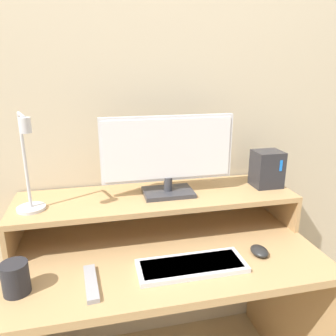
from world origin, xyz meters
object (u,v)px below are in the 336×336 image
object	(u,v)px
remote_control	(91,283)
mug	(15,278)
mouse	(259,251)
desk_lamp	(28,174)
router_dock	(267,169)
keyboard	(191,266)
monitor	(168,154)

from	to	relation	value
remote_control	mug	xyz separation A→B (m)	(-0.23, 0.02, 0.04)
mouse	remote_control	world-z (taller)	mouse
desk_lamp	router_dock	bearing A→B (deg)	4.20
desk_lamp	mouse	distance (m)	0.90
keyboard	mouse	xyz separation A→B (m)	(0.28, 0.03, 0.00)
desk_lamp	mug	size ratio (longest dim) A/B	3.57
router_dock	mouse	size ratio (longest dim) A/B	1.92
remote_control	mug	size ratio (longest dim) A/B	1.84
router_dock	mouse	bearing A→B (deg)	-120.36
keyboard	mug	size ratio (longest dim) A/B	3.70
desk_lamp	mouse	world-z (taller)	desk_lamp
desk_lamp	mug	xyz separation A→B (m)	(-0.03, -0.24, -0.26)
router_dock	mug	size ratio (longest dim) A/B	1.56
desk_lamp	keyboard	bearing A→B (deg)	-23.34
monitor	remote_control	size ratio (longest dim) A/B	2.87
remote_control	monitor	bearing A→B (deg)	44.42
desk_lamp	keyboard	world-z (taller)	desk_lamp
desk_lamp	monitor	bearing A→B (deg)	7.79
desk_lamp	remote_control	world-z (taller)	desk_lamp
keyboard	remote_control	xyz separation A→B (m)	(-0.35, -0.02, -0.00)
desk_lamp	mouse	size ratio (longest dim) A/B	4.38
remote_control	mug	bearing A→B (deg)	175.99
monitor	desk_lamp	world-z (taller)	desk_lamp
keyboard	remote_control	distance (m)	0.35
monitor	keyboard	distance (m)	0.45
router_dock	desk_lamp	bearing A→B (deg)	-175.80
router_dock	mug	distance (m)	1.08
desk_lamp	remote_control	size ratio (longest dim) A/B	1.94
mug	keyboard	bearing A→B (deg)	0.14
keyboard	mouse	distance (m)	0.28
desk_lamp	router_dock	distance (m)	1.00
monitor	keyboard	bearing A→B (deg)	-87.24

